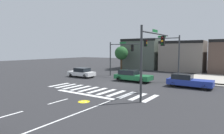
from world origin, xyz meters
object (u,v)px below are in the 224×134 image
(traffic_signal_northeast, at_px, (164,49))
(traffic_signal_northwest, at_px, (120,52))
(car_green, at_px, (132,76))
(car_white, at_px, (82,72))
(car_blue, at_px, (188,81))
(traffic_signal_southeast, at_px, (152,49))
(roadside_tree, at_px, (121,53))

(traffic_signal_northeast, distance_m, traffic_signal_northwest, 6.79)
(car_green, distance_m, car_white, 8.08)
(traffic_signal_northwest, distance_m, car_blue, 11.58)
(traffic_signal_northwest, relative_size, traffic_signal_southeast, 0.87)
(traffic_signal_northeast, bearing_deg, car_green, 45.56)
(traffic_signal_northeast, height_order, car_green, traffic_signal_northeast)
(traffic_signal_northeast, relative_size, car_green, 1.24)
(traffic_signal_southeast, xyz_separation_m, car_white, (-13.39, 5.59, -3.45))
(car_white, bearing_deg, car_blue, 2.63)
(traffic_signal_southeast, xyz_separation_m, car_green, (-5.36, 6.40, -3.42))
(car_blue, bearing_deg, car_green, 178.94)
(traffic_signal_northwest, height_order, roadside_tree, traffic_signal_northwest)
(car_green, relative_size, car_white, 1.15)
(traffic_signal_northwest, distance_m, car_white, 6.58)
(car_green, bearing_deg, traffic_signal_southeast, -50.09)
(car_green, bearing_deg, traffic_signal_northwest, 139.70)
(traffic_signal_northeast, distance_m, roadside_tree, 14.46)
(car_green, height_order, car_white, car_green)
(car_blue, distance_m, car_white, 15.01)
(traffic_signal_northeast, height_order, traffic_signal_southeast, traffic_signal_southeast)
(car_white, height_order, roadside_tree, roadside_tree)
(car_blue, bearing_deg, roadside_tree, 143.23)
(traffic_signal_northwest, xyz_separation_m, roadside_tree, (-4.93, 8.38, -0.32))
(traffic_signal_northeast, height_order, car_white, traffic_signal_northeast)
(traffic_signal_southeast, xyz_separation_m, roadside_tree, (-14.03, 17.95, -0.79))
(traffic_signal_northeast, distance_m, car_green, 5.52)
(traffic_signal_northeast, bearing_deg, roadside_tree, -35.80)
(traffic_signal_southeast, bearing_deg, roadside_tree, 38.00)
(traffic_signal_northwest, distance_m, traffic_signal_southeast, 13.21)
(traffic_signal_southeast, bearing_deg, car_green, 39.91)
(traffic_signal_northwest, height_order, car_blue, traffic_signal_northwest)
(traffic_signal_northwest, bearing_deg, traffic_signal_southeast, -46.47)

